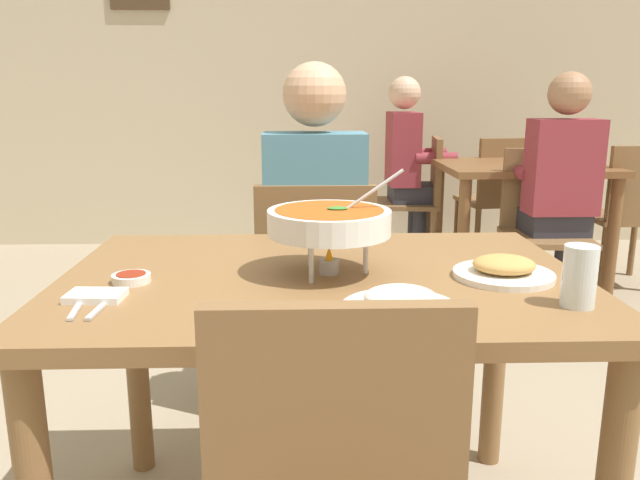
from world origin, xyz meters
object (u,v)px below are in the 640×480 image
at_px(dining_table_main, 322,317).
at_px(chair_bg_middle, 420,193).
at_px(chair_bg_corner, 499,193).
at_px(patron_bg_left, 559,180).
at_px(appetizer_plate, 504,270).
at_px(curry_bowl, 329,222).
at_px(dining_table_far, 521,186).
at_px(rice_plate, 400,303).
at_px(chair_diner_main, 315,286).
at_px(sauce_dish, 131,278).
at_px(chair_bg_left, 543,221).
at_px(chair_bg_right, 631,208).
at_px(diner_main, 314,222).
at_px(patron_bg_middle, 408,159).
at_px(drink_glass, 579,279).

distance_m(dining_table_main, chair_bg_middle, 2.98).
relative_size(chair_bg_corner, patron_bg_left, 0.69).
relative_size(appetizer_plate, chair_bg_corner, 0.27).
xyz_separation_m(chair_bg_middle, chair_bg_corner, (0.57, 0.01, 0.00)).
bearing_deg(patron_bg_left, chair_bg_middle, 117.64).
height_order(chair_bg_middle, patron_bg_left, patron_bg_left).
bearing_deg(curry_bowl, dining_table_far, 60.90).
bearing_deg(rice_plate, chair_diner_main, 98.30).
distance_m(chair_diner_main, sauce_dish, 0.95).
xyz_separation_m(chair_bg_left, chair_bg_right, (0.69, 0.36, 0.00)).
distance_m(dining_table_far, chair_bg_middle, 0.75).
distance_m(sauce_dish, chair_bg_middle, 3.19).
distance_m(curry_bowl, chair_bg_middle, 3.00).
relative_size(diner_main, patron_bg_middle, 1.00).
bearing_deg(dining_table_far, patron_bg_middle, 139.40).
relative_size(sauce_dish, chair_bg_right, 0.10).
bearing_deg(curry_bowl, patron_bg_left, 54.06).
relative_size(appetizer_plate, patron_bg_middle, 0.18).
bearing_deg(chair_bg_right, patron_bg_middle, 152.99).
bearing_deg(dining_table_far, appetizer_plate, -110.35).
height_order(dining_table_main, chair_bg_left, chair_bg_left).
distance_m(chair_diner_main, chair_bg_right, 2.49).
bearing_deg(diner_main, chair_bg_middle, 69.36).
relative_size(chair_bg_left, patron_bg_middle, 0.69).
bearing_deg(patron_bg_middle, chair_diner_main, -108.12).
bearing_deg(drink_glass, diner_main, 117.20).
bearing_deg(dining_table_far, chair_bg_corner, 86.35).
bearing_deg(chair_bg_right, chair_bg_left, -152.63).
bearing_deg(patron_bg_left, chair_bg_left, 128.83).
xyz_separation_m(chair_diner_main, chair_bg_right, (1.98, 1.51, 0.00)).
xyz_separation_m(dining_table_far, patron_bg_left, (0.01, -0.53, 0.11)).
distance_m(drink_glass, chair_bg_right, 2.91).
xyz_separation_m(appetizer_plate, chair_bg_corner, (0.93, 2.93, -0.28)).
bearing_deg(chair_bg_corner, curry_bowl, -115.05).
bearing_deg(chair_bg_middle, chair_bg_left, -63.11).
xyz_separation_m(diner_main, rice_plate, (0.15, -1.05, 0.05)).
distance_m(chair_diner_main, chair_bg_corner, 2.54).
bearing_deg(patron_bg_middle, rice_plate, -99.96).
xyz_separation_m(patron_bg_left, patron_bg_middle, (-0.63, 1.06, 0.00)).
bearing_deg(dining_table_main, chair_diner_main, 90.00).
bearing_deg(rice_plate, chair_bg_left, 62.20).
xyz_separation_m(drink_glass, dining_table_far, (0.80, 2.61, -0.20)).
xyz_separation_m(drink_glass, chair_bg_middle, (0.27, 3.13, -0.32)).
height_order(chair_diner_main, patron_bg_middle, patron_bg_middle).
xyz_separation_m(diner_main, patron_bg_middle, (0.71, 2.13, 0.00)).
height_order(chair_diner_main, chair_bg_middle, same).
xyz_separation_m(appetizer_plate, drink_glass, (0.09, -0.21, 0.04)).
height_order(curry_bowl, sauce_dish, curry_bowl).
bearing_deg(sauce_dish, patron_bg_middle, 68.57).
bearing_deg(appetizer_plate, rice_plate, -140.39).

